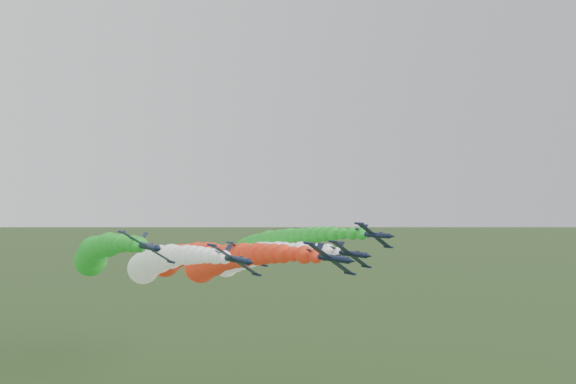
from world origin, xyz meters
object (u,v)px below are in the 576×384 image
at_px(jet_outer_left, 95,254).
at_px(jet_inner_right, 245,258).
at_px(jet_inner_left, 153,263).
at_px(jet_trail, 175,259).
at_px(jet_outer_right, 266,245).
at_px(jet_lead, 216,262).

bearing_deg(jet_outer_left, jet_inner_right, -8.51).
bearing_deg(jet_inner_left, jet_trail, 56.33).
bearing_deg(jet_outer_right, jet_lead, -143.71).
relative_size(jet_inner_right, jet_outer_left, 1.00).
height_order(jet_lead, jet_outer_left, jet_outer_left).
bearing_deg(jet_outer_left, jet_inner_left, -27.69).
bearing_deg(jet_trail, jet_inner_right, -64.36).
height_order(jet_inner_left, jet_outer_right, jet_outer_right).
distance_m(jet_outer_left, jet_outer_right, 41.49).
bearing_deg(jet_outer_left, jet_trail, 31.18).
relative_size(jet_lead, jet_outer_right, 0.99).
bearing_deg(jet_inner_left, jet_outer_right, 11.94).
height_order(jet_inner_right, jet_outer_left, jet_outer_left).
relative_size(jet_inner_left, jet_outer_right, 1.00).
distance_m(jet_inner_left, jet_outer_right, 31.92).
relative_size(jet_lead, jet_outer_left, 0.99).
bearing_deg(jet_inner_right, jet_outer_left, 171.49).
bearing_deg(jet_outer_right, jet_inner_right, -146.56).
bearing_deg(jet_inner_left, jet_inner_right, 1.45).
xyz_separation_m(jet_outer_left, jet_outer_right, (41.47, 1.19, -0.15)).
relative_size(jet_inner_right, jet_outer_right, 1.00).
bearing_deg(jet_outer_left, jet_outer_right, 1.65).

